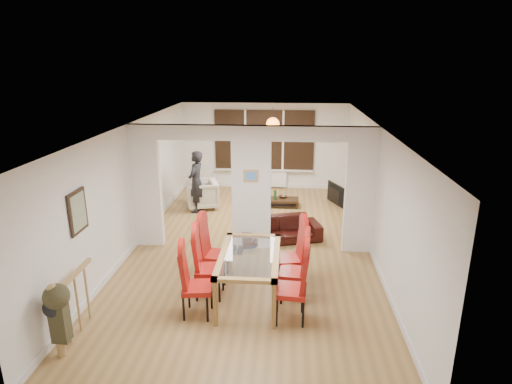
# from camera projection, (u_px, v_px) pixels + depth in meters

# --- Properties ---
(floor) EXTENTS (5.00, 9.00, 0.01)m
(floor) POSITION_uv_depth(u_px,v_px,m) (252.00, 247.00, 9.14)
(floor) COLOR olive
(floor) RESTS_ON ground
(room_walls) EXTENTS (5.00, 9.00, 2.60)m
(room_walls) POSITION_uv_depth(u_px,v_px,m) (251.00, 189.00, 8.76)
(room_walls) COLOR silver
(room_walls) RESTS_ON floor
(divider_wall) EXTENTS (5.00, 0.18, 2.60)m
(divider_wall) POSITION_uv_depth(u_px,v_px,m) (251.00, 189.00, 8.76)
(divider_wall) COLOR white
(divider_wall) RESTS_ON floor
(bay_window_blinds) EXTENTS (3.00, 0.08, 1.80)m
(bay_window_blinds) POSITION_uv_depth(u_px,v_px,m) (264.00, 140.00, 12.92)
(bay_window_blinds) COLOR black
(bay_window_blinds) RESTS_ON room_walls
(radiator) EXTENTS (1.40, 0.08, 0.50)m
(radiator) POSITION_uv_depth(u_px,v_px,m) (264.00, 179.00, 13.24)
(radiator) COLOR white
(radiator) RESTS_ON floor
(pendant_light) EXTENTS (0.36, 0.36, 0.36)m
(pendant_light) POSITION_uv_depth(u_px,v_px,m) (273.00, 124.00, 11.62)
(pendant_light) COLOR orange
(pendant_light) RESTS_ON room_walls
(stair_newel) EXTENTS (0.40, 1.20, 1.10)m
(stair_newel) POSITION_uv_depth(u_px,v_px,m) (75.00, 300.00, 6.10)
(stair_newel) COLOR #A17E4A
(stair_newel) RESTS_ON floor
(wall_poster) EXTENTS (0.04, 0.52, 0.67)m
(wall_poster) POSITION_uv_depth(u_px,v_px,m) (78.00, 212.00, 6.57)
(wall_poster) COLOR gray
(wall_poster) RESTS_ON room_walls
(pillar_photo) EXTENTS (0.30, 0.03, 0.25)m
(pillar_photo) POSITION_uv_depth(u_px,v_px,m) (251.00, 176.00, 8.58)
(pillar_photo) COLOR #4C8CD8
(pillar_photo) RESTS_ON divider_wall
(dining_table) EXTENTS (0.97, 1.73, 0.81)m
(dining_table) POSITION_uv_depth(u_px,v_px,m) (249.00, 276.00, 7.07)
(dining_table) COLOR olive
(dining_table) RESTS_ON floor
(dining_chair_la) EXTENTS (0.50, 0.50, 1.12)m
(dining_chair_la) POSITION_uv_depth(u_px,v_px,m) (197.00, 283.00, 6.56)
(dining_chair_la) COLOR maroon
(dining_chair_la) RESTS_ON floor
(dining_chair_lb) EXTENTS (0.50, 0.50, 1.15)m
(dining_chair_lb) POSITION_uv_depth(u_px,v_px,m) (209.00, 265.00, 7.09)
(dining_chair_lb) COLOR maroon
(dining_chair_lb) RESTS_ON floor
(dining_chair_lc) EXTENTS (0.51, 0.51, 1.14)m
(dining_chair_lc) POSITION_uv_depth(u_px,v_px,m) (215.00, 251.00, 7.64)
(dining_chair_lc) COLOR maroon
(dining_chair_lc) RESTS_ON floor
(dining_chair_ra) EXTENTS (0.51, 0.51, 1.18)m
(dining_chair_ra) POSITION_uv_depth(u_px,v_px,m) (290.00, 285.00, 6.43)
(dining_chair_ra) COLOR maroon
(dining_chair_ra) RESTS_ON floor
(dining_chair_rb) EXTENTS (0.50, 0.50, 1.12)m
(dining_chair_rb) POSITION_uv_depth(u_px,v_px,m) (293.00, 268.00, 7.01)
(dining_chair_rb) COLOR maroon
(dining_chair_rb) RESTS_ON floor
(dining_chair_rc) EXTENTS (0.55, 0.55, 1.16)m
(dining_chair_rc) POSITION_uv_depth(u_px,v_px,m) (290.00, 254.00, 7.48)
(dining_chair_rc) COLOR maroon
(dining_chair_rc) RESTS_ON floor
(sofa) EXTENTS (1.90, 1.16, 0.52)m
(sofa) POSITION_uv_depth(u_px,v_px,m) (280.00, 229.00, 9.40)
(sofa) COLOR black
(sofa) RESTS_ON floor
(armchair) EXTENTS (1.00, 1.02, 0.75)m
(armchair) POSITION_uv_depth(u_px,v_px,m) (202.00, 194.00, 11.46)
(armchair) COLOR #BAB19D
(armchair) RESTS_ON floor
(person) EXTENTS (0.66, 0.50, 1.61)m
(person) POSITION_uv_depth(u_px,v_px,m) (196.00, 182.00, 11.05)
(person) COLOR black
(person) RESTS_ON floor
(television) EXTENTS (0.95, 0.50, 0.56)m
(television) POSITION_uv_depth(u_px,v_px,m) (333.00, 195.00, 11.73)
(television) COLOR black
(television) RESTS_ON floor
(coffee_table) EXTENTS (1.02, 0.64, 0.22)m
(coffee_table) POSITION_uv_depth(u_px,v_px,m) (281.00, 203.00, 11.63)
(coffee_table) COLOR black
(coffee_table) RESTS_ON floor
(bottle) EXTENTS (0.07, 0.07, 0.29)m
(bottle) POSITION_uv_depth(u_px,v_px,m) (275.00, 195.00, 11.47)
(bottle) COLOR #143F19
(bottle) RESTS_ON coffee_table
(bowl) EXTENTS (0.22, 0.22, 0.05)m
(bowl) POSITION_uv_depth(u_px,v_px,m) (283.00, 197.00, 11.68)
(bowl) COLOR black
(bowl) RESTS_ON coffee_table
(shoes) EXTENTS (0.24, 0.26, 0.10)m
(shoes) POSITION_uv_depth(u_px,v_px,m) (237.00, 250.00, 8.85)
(shoes) COLOR black
(shoes) RESTS_ON floor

